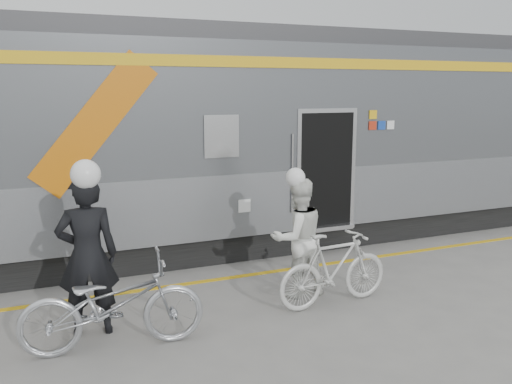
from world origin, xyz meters
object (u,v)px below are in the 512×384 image
woman (298,238)px  bicycle_right (334,269)px  man (87,256)px  bicycle_left (113,304)px

woman → bicycle_right: (0.30, -0.55, -0.35)m
man → bicycle_right: size_ratio=1.14×
man → woman: 2.97m
bicycle_left → bicycle_right: size_ratio=1.20×
bicycle_left → bicycle_right: 3.07m
woman → bicycle_right: bearing=114.9°
man → bicycle_right: bearing=178.7°
man → bicycle_left: man is taller
bicycle_left → man: bearing=25.7°
bicycle_left → bicycle_right: bicycle_left is taller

